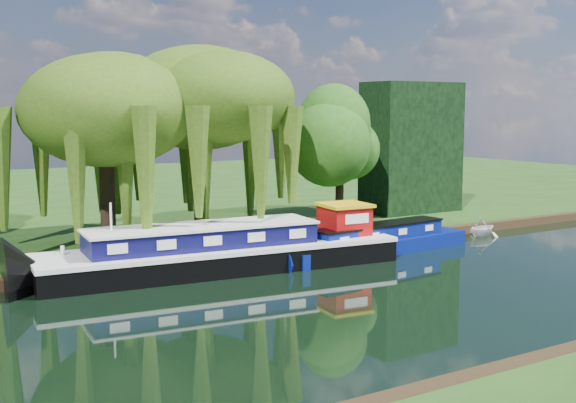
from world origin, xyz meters
TOP-DOWN VIEW (x-y plane):
  - ground at (0.00, 0.00)m, footprint 120.00×120.00m
  - far_bank at (0.00, 34.00)m, footprint 120.00×52.00m
  - dutch_barge at (2.44, 6.94)m, footprint 15.84×5.02m
  - narrowboat at (10.23, 6.24)m, footprint 10.64×2.72m
  - white_cruiser at (18.06, 7.07)m, footprint 2.40×2.16m
  - willow_left at (-0.79, 12.59)m, footprint 7.09×7.09m
  - willow_right at (3.34, 11.18)m, footprint 7.02×7.02m
  - tree_far_right at (12.09, 12.01)m, footprint 4.04×4.04m
  - conifer_hedge at (19.00, 14.00)m, footprint 6.00×3.00m
  - lamppost at (0.50, 10.50)m, footprint 0.36×0.36m
  - mooring_posts at (-0.50, 8.40)m, footprint 19.16×0.16m

SIDE VIEW (x-z plane):
  - ground at x=0.00m, z-range 0.00..0.00m
  - white_cruiser at x=18.06m, z-range -0.56..0.56m
  - far_bank at x=0.00m, z-range 0.00..0.45m
  - narrowboat at x=10.23m, z-range -0.22..1.31m
  - dutch_barge at x=2.44m, z-range -0.83..2.46m
  - mooring_posts at x=-0.50m, z-range 0.45..1.45m
  - lamppost at x=0.50m, z-range 1.14..3.70m
  - conifer_hedge at x=19.00m, z-range 0.45..8.45m
  - tree_far_right at x=12.09m, z-range 1.71..8.32m
  - willow_left at x=-0.79m, z-range 2.37..10.87m
  - willow_right at x=3.34m, z-range 2.41..10.96m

